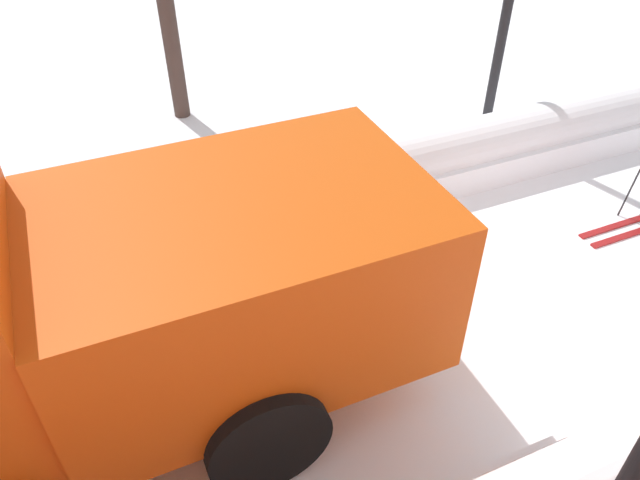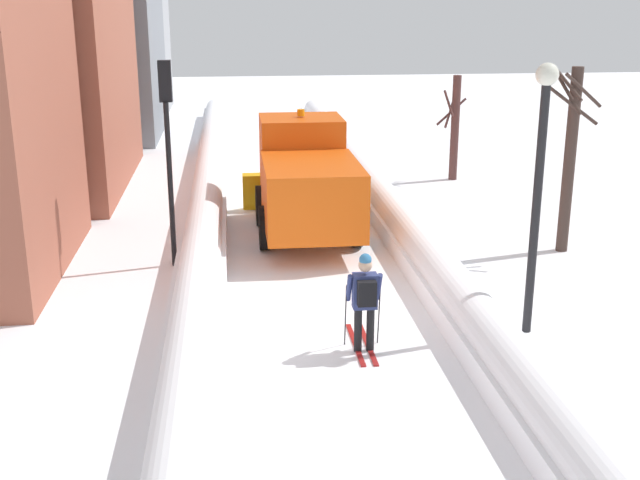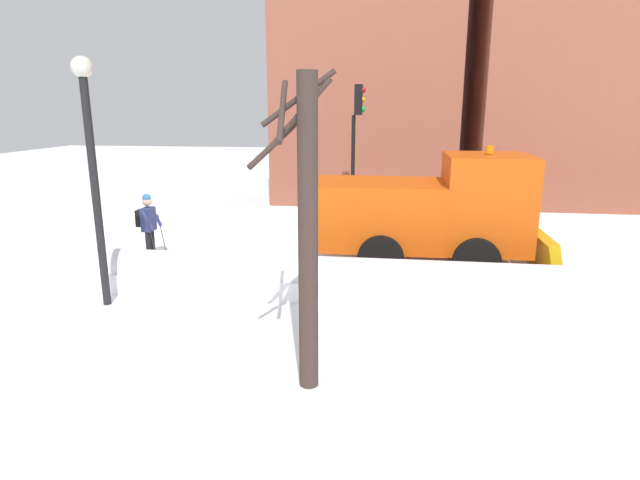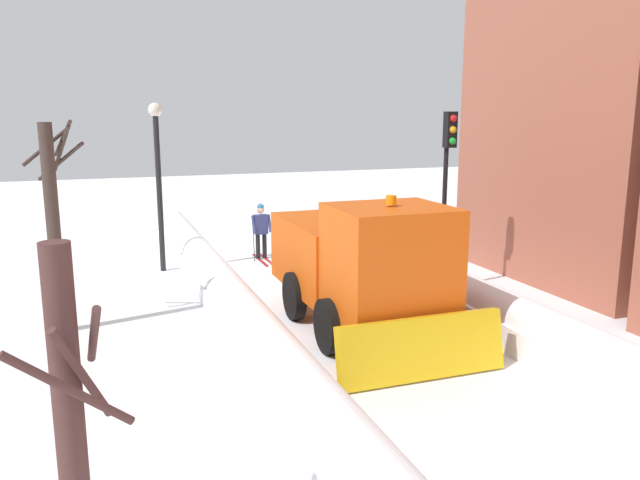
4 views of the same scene
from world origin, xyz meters
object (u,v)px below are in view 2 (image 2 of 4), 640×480
traffic_light_pole (167,125)px  bare_tree_near (570,156)px  bare_tree_mid (455,127)px  skier (365,298)px  street_lamp (540,166)px  plow_truck (306,180)px

traffic_light_pole → bare_tree_near: traffic_light_pole is taller
bare_tree_mid → skier: bearing=-111.7°
bare_tree_mid → bare_tree_near: bearing=-86.6°
skier → traffic_light_pole: traffic_light_pole is taller
skier → street_lamp: (3.17, 0.52, 2.15)m
bare_tree_near → bare_tree_mid: bare_tree_near is taller
traffic_light_pole → bare_tree_near: (9.41, -0.05, -0.89)m
skier → bare_tree_near: size_ratio=0.40×
plow_truck → skier: size_ratio=3.31×
plow_truck → street_lamp: size_ratio=1.21×
traffic_light_pole → street_lamp: bearing=-34.8°
skier → traffic_light_pole: 6.76m
skier → street_lamp: bearing=9.4°
bare_tree_near → bare_tree_mid: 8.20m
street_lamp → bare_tree_mid: (2.14, 12.84, -1.34)m
traffic_light_pole → bare_tree_mid: 12.14m
bare_tree_mid → traffic_light_pole: bearing=-137.7°
bare_tree_mid → plow_truck: bearing=-132.7°
skier → bare_tree_near: bare_tree_near is taller
plow_truck → bare_tree_near: (6.11, -2.08, 0.90)m
street_lamp → bare_tree_near: (2.63, 4.67, -0.77)m
skier → street_lamp: size_ratio=0.37×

